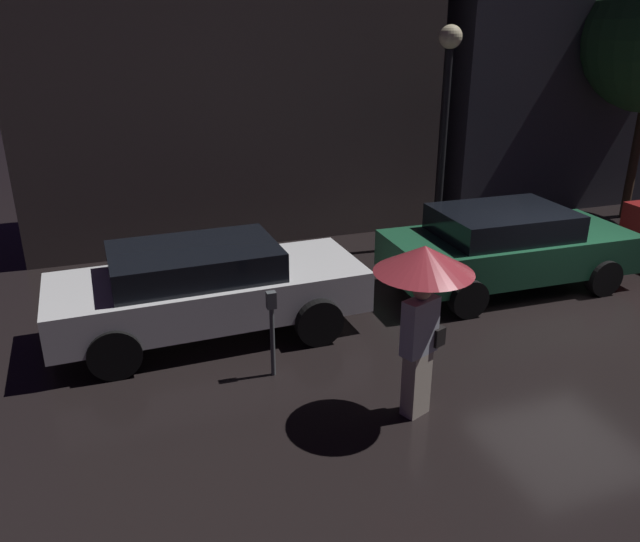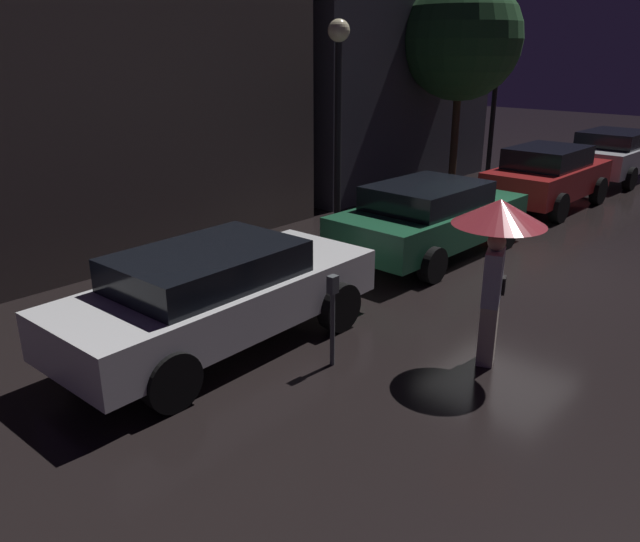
% 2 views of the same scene
% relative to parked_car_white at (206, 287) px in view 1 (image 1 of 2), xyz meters
% --- Properties ---
extents(ground_plane, '(60.00, 60.00, 0.00)m').
position_rel_parked_car_white_xyz_m(ground_plane, '(5.64, -1.36, -0.75)').
color(ground_plane, black).
extents(parked_car_white, '(4.53, 1.93, 1.37)m').
position_rel_parked_car_white_xyz_m(parked_car_white, '(0.00, 0.00, 0.00)').
color(parked_car_white, silver).
rests_on(parked_car_white, ground).
extents(parked_car_green, '(4.25, 2.03, 1.39)m').
position_rel_parked_car_white_xyz_m(parked_car_green, '(5.19, 0.13, -0.01)').
color(parked_car_green, '#1E5638').
rests_on(parked_car_green, ground).
extents(pedestrian_with_umbrella, '(1.10, 1.10, 2.10)m').
position_rel_parked_car_white_xyz_m(pedestrian_with_umbrella, '(1.95, -2.84, 0.94)').
color(pedestrian_with_umbrella, beige).
rests_on(pedestrian_with_umbrella, ground).
extents(parking_meter, '(0.12, 0.10, 1.18)m').
position_rel_parked_car_white_xyz_m(parking_meter, '(0.59, -1.46, -0.01)').
color(parking_meter, '#4C5154').
rests_on(parking_meter, ground).
extents(street_lamp_near, '(0.43, 0.43, 4.28)m').
position_rel_parked_car_white_xyz_m(street_lamp_near, '(5.10, 2.38, 2.28)').
color(street_lamp_near, black).
rests_on(street_lamp_near, ground).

